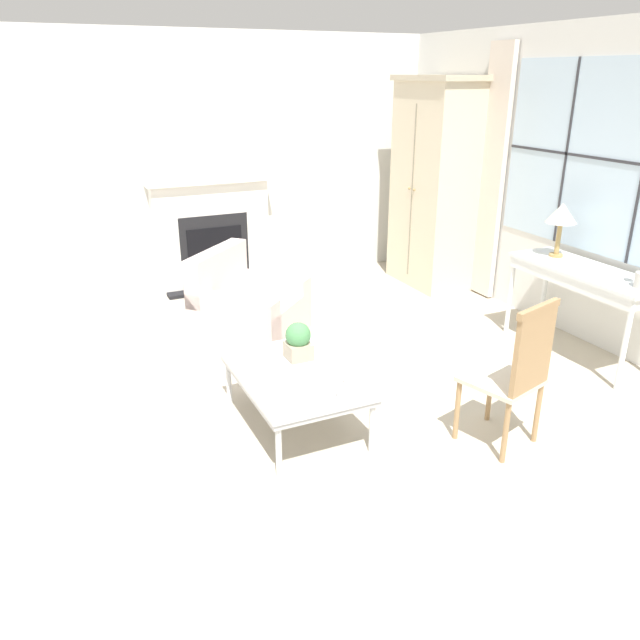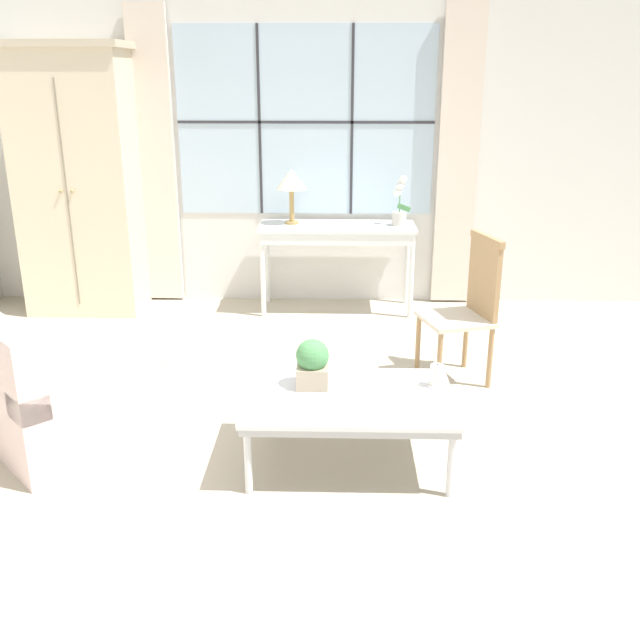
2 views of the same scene
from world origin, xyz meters
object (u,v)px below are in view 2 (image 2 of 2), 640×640
at_px(side_chair_wooden, 470,301).
at_px(console_table, 337,234).
at_px(pillar_candle, 437,377).
at_px(armoire, 78,182).
at_px(potted_orchid, 400,207).
at_px(armchair_upholstered, 62,399).
at_px(coffee_table, 349,402).
at_px(table_lamp, 291,181).
at_px(potted_plant_small, 312,363).

bearing_deg(side_chair_wooden, console_table, 120.91).
xyz_separation_m(console_table, pillar_candle, (0.57, -2.63, -0.23)).
bearing_deg(armoire, pillar_candle, -42.22).
relative_size(potted_orchid, side_chair_wooden, 0.42).
bearing_deg(armoire, side_chair_wooden, -25.36).
xyz_separation_m(console_table, armchair_upholstered, (-1.62, -2.54, -0.45)).
height_order(console_table, armchair_upholstered, armchair_upholstered).
bearing_deg(coffee_table, console_table, 91.65).
xyz_separation_m(table_lamp, coffee_table, (0.49, -2.80, -0.80)).
bearing_deg(pillar_candle, armchair_upholstered, 177.64).
relative_size(table_lamp, pillar_candle, 3.47).
bearing_deg(pillar_candle, side_chair_wooden, 71.47).
height_order(armoire, armchair_upholstered, armoire).
distance_m(console_table, table_lamp, 0.63).
height_order(potted_orchid, armchair_upholstered, potted_orchid).
height_order(table_lamp, coffee_table, table_lamp).
distance_m(console_table, armchair_upholstered, 3.04).
xyz_separation_m(table_lamp, side_chair_wooden, (1.34, -1.60, -0.60)).
height_order(side_chair_wooden, pillar_candle, side_chair_wooden).
bearing_deg(armoire, potted_plant_small, -50.32).
bearing_deg(side_chair_wooden, armchair_upholstered, -158.90).
bearing_deg(coffee_table, pillar_candle, 14.52).
xyz_separation_m(table_lamp, pillar_candle, (0.98, -2.67, -0.70)).
bearing_deg(table_lamp, console_table, -5.82).
height_order(console_table, potted_orchid, potted_orchid).
xyz_separation_m(armoire, table_lamp, (1.89, 0.07, 0.00)).
relative_size(console_table, coffee_table, 1.22).
distance_m(armoire, table_lamp, 1.89).
distance_m(table_lamp, pillar_candle, 2.94).
xyz_separation_m(side_chair_wooden, potted_plant_small, (-1.06, -1.09, -0.03)).
xyz_separation_m(potted_orchid, pillar_candle, (0.02, -2.63, -0.48)).
height_order(potted_orchid, coffee_table, potted_orchid).
distance_m(potted_orchid, coffee_table, 2.86).
bearing_deg(armoire, console_table, 0.68).
relative_size(potted_orchid, coffee_table, 0.38).
height_order(armoire, potted_plant_small, armoire).
distance_m(potted_orchid, armchair_upholstered, 3.41).
relative_size(potted_orchid, armchair_upholstered, 0.35).
bearing_deg(armchair_upholstered, console_table, 57.57).
distance_m(armoire, potted_orchid, 2.86).
height_order(armchair_upholstered, potted_plant_small, armchair_upholstered).
relative_size(console_table, armchair_upholstered, 1.12).
bearing_deg(armoire, armchair_upholstered, -74.81).
distance_m(armoire, side_chair_wooden, 3.63).
height_order(armoire, coffee_table, armoire).
xyz_separation_m(potted_orchid, potted_plant_small, (-0.68, -2.64, -0.40)).
relative_size(potted_plant_small, pillar_candle, 1.97).
bearing_deg(potted_orchid, armchair_upholstered, -130.48).
bearing_deg(pillar_candle, potted_orchid, 90.45).
bearing_deg(pillar_candle, console_table, 102.29).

